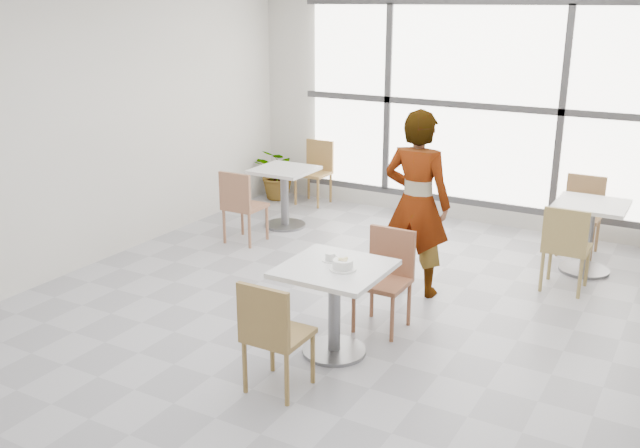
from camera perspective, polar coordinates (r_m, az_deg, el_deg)
The scene contains 17 objects.
floor at distance 6.35m, azimuth 1.35°, elevation -7.90°, with size 7.00×7.00×0.00m, color #9E9EA5.
wall_back at distance 9.05m, azimuth 12.17°, elevation 9.43°, with size 6.00×6.00×0.00m, color silver.
wall_left at distance 7.72m, azimuth -18.74°, elevation 7.51°, with size 7.00×7.00×0.00m, color silver.
window at distance 8.99m, azimuth 12.05°, elevation 9.38°, with size 4.60×0.07×2.52m.
main_table at distance 5.61m, azimuth 1.18°, elevation -5.61°, with size 0.80×0.80×0.75m.
chair_near at distance 5.08m, azimuth -3.89°, elevation -8.57°, with size 0.42×0.42×0.87m.
chair_far at distance 6.12m, azimuth 5.40°, elevation -3.89°, with size 0.42×0.42×0.87m.
oatmeal_bowl at distance 5.45m, azimuth 1.86°, elevation -3.28°, with size 0.21×0.21×0.10m.
coffee_cup at distance 5.63m, azimuth 0.85°, elevation -2.72°, with size 0.16×0.13×0.07m.
person at distance 6.73m, azimuth 7.84°, elevation 1.64°, with size 0.66×0.43×1.80m, color black.
bg_table_left at distance 8.81m, azimuth -2.89°, elevation 2.85°, with size 0.70×0.70×0.75m.
bg_table_right at distance 7.83m, azimuth 20.91°, elevation -0.25°, with size 0.70×0.70×0.75m.
bg_chair_left_near at distance 8.21m, azimuth -6.42°, elevation 1.75°, with size 0.42×0.42×0.87m.
bg_chair_left_far at distance 9.88m, azimuth -0.32°, elevation 4.59°, with size 0.42×0.42×0.87m.
bg_chair_right_near at distance 7.19m, azimuth 19.27°, elevation -1.49°, with size 0.42×0.42×0.87m.
bg_chair_right_far at distance 8.42m, azimuth 20.43°, elevation 1.12°, with size 0.42×0.42×0.87m.
plant_left at distance 10.09m, azimuth -3.29°, elevation 4.06°, with size 0.66×0.57×0.73m, color #438345.
Camera 1 is at (2.70, -5.04, 2.75)m, focal length 39.58 mm.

